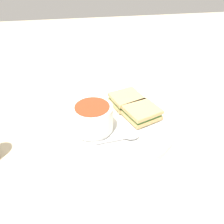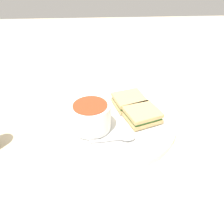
% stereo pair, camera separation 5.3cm
% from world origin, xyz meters
% --- Properties ---
extents(ground_plane, '(2.40, 2.40, 0.00)m').
position_xyz_m(ground_plane, '(0.00, 0.00, 0.00)').
color(ground_plane, beige).
extents(plate, '(0.31, 0.31, 0.02)m').
position_xyz_m(plate, '(0.00, 0.00, 0.01)').
color(plate, white).
rests_on(plate, ground_plane).
extents(soup_bowl, '(0.09, 0.09, 0.06)m').
position_xyz_m(soup_bowl, '(0.05, 0.03, 0.05)').
color(soup_bowl, white).
rests_on(soup_bowl, plate).
extents(spoon, '(0.10, 0.03, 0.01)m').
position_xyz_m(spoon, '(-0.02, 0.08, 0.02)').
color(spoon, silver).
rests_on(spoon, plate).
extents(sandwich_half_near, '(0.10, 0.09, 0.03)m').
position_xyz_m(sandwich_half_near, '(-0.07, 0.01, 0.03)').
color(sandwich_half_near, tan).
rests_on(sandwich_half_near, plate).
extents(sandwich_half_far, '(0.09, 0.09, 0.03)m').
position_xyz_m(sandwich_half_far, '(-0.05, -0.05, 0.03)').
color(sandwich_half_far, tan).
rests_on(sandwich_half_far, plate).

